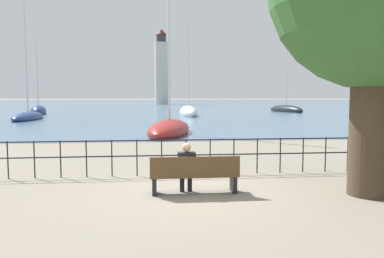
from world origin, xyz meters
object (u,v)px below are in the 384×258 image
at_px(sailboat_1, 28,117).
at_px(harbor_lighthouse, 161,69).
at_px(sailboat_0, 38,111).
at_px(sailboat_2, 286,110).
at_px(sailboat_3, 169,129).
at_px(sailboat_4, 188,112).
at_px(park_bench, 195,175).
at_px(seated_person_left, 186,165).

bearing_deg(sailboat_1, harbor_lighthouse, 78.22).
bearing_deg(sailboat_0, sailboat_2, -5.24).
height_order(sailboat_0, sailboat_3, sailboat_3).
height_order(sailboat_3, sailboat_4, sailboat_4).
xyz_separation_m(sailboat_1, sailboat_4, (16.59, 6.40, 0.10)).
bearing_deg(park_bench, sailboat_1, 113.66).
relative_size(sailboat_0, sailboat_1, 0.82).
relative_size(park_bench, sailboat_1, 0.18).
bearing_deg(seated_person_left, sailboat_4, 84.29).
distance_m(sailboat_1, sailboat_2, 36.31).
relative_size(sailboat_0, sailboat_3, 0.84).
bearing_deg(park_bench, sailboat_3, 89.61).
height_order(park_bench, sailboat_4, sailboat_4).
distance_m(sailboat_1, harbor_lighthouse, 79.38).
distance_m(sailboat_2, sailboat_4, 18.69).
xyz_separation_m(sailboat_0, sailboat_4, (19.22, -6.13, 0.02)).
xyz_separation_m(sailboat_0, sailboat_1, (2.63, -12.54, -0.08)).
bearing_deg(sailboat_3, sailboat_1, 141.80).
bearing_deg(seated_person_left, sailboat_2, 67.14).
bearing_deg(sailboat_4, sailboat_0, 158.62).
bearing_deg(sailboat_1, sailboat_0, 101.30).
bearing_deg(sailboat_4, sailboat_2, 28.31).
xyz_separation_m(sailboat_2, sailboat_4, (-15.85, -9.90, 0.04)).
relative_size(sailboat_2, sailboat_4, 1.03).
relative_size(park_bench, sailboat_3, 0.18).
bearing_deg(sailboat_0, sailboat_1, -89.53).
bearing_deg(sailboat_2, sailboat_1, -165.97).
xyz_separation_m(park_bench, sailboat_0, (-15.77, 42.53, -0.06)).
height_order(sailboat_4, harbor_lighthouse, harbor_lighthouse).
height_order(sailboat_0, harbor_lighthouse, harbor_lighthouse).
bearing_deg(seated_person_left, harbor_lighthouse, 88.72).
relative_size(sailboat_4, harbor_lighthouse, 0.51).
relative_size(sailboat_3, sailboat_4, 0.97).
height_order(sailboat_0, sailboat_1, sailboat_1).
height_order(sailboat_1, sailboat_2, sailboat_2).
bearing_deg(harbor_lighthouse, sailboat_1, -101.24).
xyz_separation_m(park_bench, sailboat_4, (3.45, 36.39, -0.05)).
distance_m(park_bench, sailboat_2, 50.16).
height_order(sailboat_3, harbor_lighthouse, harbor_lighthouse).
bearing_deg(harbor_lighthouse, sailboat_0, -105.53).
bearing_deg(sailboat_1, sailboat_4, 20.56).
bearing_deg(sailboat_2, park_bench, -125.29).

